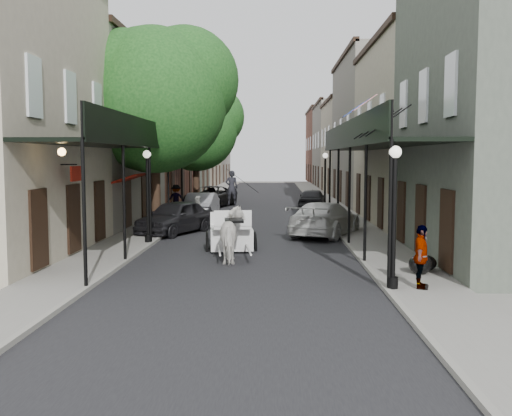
# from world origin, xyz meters

# --- Properties ---
(ground) EXTENTS (140.00, 140.00, 0.00)m
(ground) POSITION_xyz_m (0.00, 0.00, 0.00)
(ground) COLOR gray
(ground) RESTS_ON ground
(road) EXTENTS (8.00, 90.00, 0.01)m
(road) POSITION_xyz_m (0.00, 20.00, 0.01)
(road) COLOR black
(road) RESTS_ON ground
(sidewalk_left) EXTENTS (2.20, 90.00, 0.12)m
(sidewalk_left) POSITION_xyz_m (-5.00, 20.00, 0.06)
(sidewalk_left) COLOR gray
(sidewalk_left) RESTS_ON ground
(sidewalk_right) EXTENTS (2.20, 90.00, 0.12)m
(sidewalk_right) POSITION_xyz_m (5.00, 20.00, 0.06)
(sidewalk_right) COLOR gray
(sidewalk_right) RESTS_ON ground
(building_row_left) EXTENTS (5.00, 80.00, 10.50)m
(building_row_left) POSITION_xyz_m (-8.60, 30.00, 5.25)
(building_row_left) COLOR #B6AC91
(building_row_left) RESTS_ON ground
(building_row_right) EXTENTS (5.00, 80.00, 10.50)m
(building_row_right) POSITION_xyz_m (8.60, 30.00, 5.25)
(building_row_right) COLOR slate
(building_row_right) RESTS_ON ground
(gallery_left) EXTENTS (2.20, 18.05, 4.88)m
(gallery_left) POSITION_xyz_m (-4.79, 6.98, 4.05)
(gallery_left) COLOR black
(gallery_left) RESTS_ON sidewalk_left
(gallery_right) EXTENTS (2.20, 18.05, 4.88)m
(gallery_right) POSITION_xyz_m (4.79, 6.98, 4.05)
(gallery_right) COLOR black
(gallery_right) RESTS_ON sidewalk_right
(tree_near) EXTENTS (7.31, 6.80, 9.63)m
(tree_near) POSITION_xyz_m (-4.20, 10.18, 6.49)
(tree_near) COLOR #382619
(tree_near) RESTS_ON sidewalk_left
(tree_far) EXTENTS (6.45, 6.00, 8.61)m
(tree_far) POSITION_xyz_m (-4.25, 24.18, 5.84)
(tree_far) COLOR #382619
(tree_far) RESTS_ON sidewalk_left
(lamppost_right_near) EXTENTS (0.32, 0.32, 3.71)m
(lamppost_right_near) POSITION_xyz_m (4.10, -2.00, 2.05)
(lamppost_right_near) COLOR black
(lamppost_right_near) RESTS_ON sidewalk_right
(lamppost_left) EXTENTS (0.32, 0.32, 3.71)m
(lamppost_left) POSITION_xyz_m (-4.10, 6.00, 2.05)
(lamppost_left) COLOR black
(lamppost_left) RESTS_ON sidewalk_left
(lamppost_right_far) EXTENTS (0.32, 0.32, 3.71)m
(lamppost_right_far) POSITION_xyz_m (4.10, 18.00, 2.05)
(lamppost_right_far) COLOR black
(lamppost_right_far) RESTS_ON sidewalk_right
(horse) EXTENTS (1.25, 2.29, 1.85)m
(horse) POSITION_xyz_m (-0.35, 2.40, 0.92)
(horse) COLOR silver
(horse) RESTS_ON ground
(carriage) EXTENTS (2.09, 2.89, 3.09)m
(carriage) POSITION_xyz_m (-0.69, 5.26, 1.20)
(carriage) COLOR black
(carriage) RESTS_ON ground
(pedestrian_walking) EXTENTS (0.90, 0.79, 1.55)m
(pedestrian_walking) POSITION_xyz_m (-2.94, 12.69, 0.78)
(pedestrian_walking) COLOR #AFAEA5
(pedestrian_walking) RESTS_ON ground
(pedestrian_sidewalk_left) EXTENTS (1.19, 0.75, 1.76)m
(pedestrian_sidewalk_left) POSITION_xyz_m (-5.08, 18.37, 1.00)
(pedestrian_sidewalk_left) COLOR gray
(pedestrian_sidewalk_left) RESTS_ON sidewalk_left
(pedestrian_sidewalk_right) EXTENTS (0.69, 1.06, 1.67)m
(pedestrian_sidewalk_right) POSITION_xyz_m (4.82, -2.00, 0.95)
(pedestrian_sidewalk_right) COLOR gray
(pedestrian_sidewalk_right) RESTS_ON sidewalk_right
(car_left_near) EXTENTS (3.56, 4.97, 1.57)m
(car_left_near) POSITION_xyz_m (-3.60, 9.46, 0.79)
(car_left_near) COLOR black
(car_left_near) RESTS_ON ground
(car_left_mid) EXTENTS (1.78, 4.62, 1.50)m
(car_left_mid) POSITION_xyz_m (-3.22, 15.75, 0.75)
(car_left_mid) COLOR gray
(car_left_mid) RESTS_ON ground
(car_left_far) EXTENTS (3.84, 5.90, 1.51)m
(car_left_far) POSITION_xyz_m (-3.60, 24.00, 0.75)
(car_left_far) COLOR black
(car_left_far) RESTS_ON ground
(car_right_near) EXTENTS (4.03, 5.74, 1.54)m
(car_right_near) POSITION_xyz_m (3.32, 9.00, 0.77)
(car_right_near) COLOR silver
(car_right_near) RESTS_ON ground
(car_right_far) EXTENTS (2.31, 4.54, 1.48)m
(car_right_far) POSITION_xyz_m (3.60, 21.85, 0.74)
(car_right_far) COLOR black
(car_right_far) RESTS_ON ground
(trash_bags) EXTENTS (0.94, 1.09, 0.58)m
(trash_bags) POSITION_xyz_m (5.41, 0.06, 0.39)
(trash_bags) COLOR black
(trash_bags) RESTS_ON sidewalk_right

